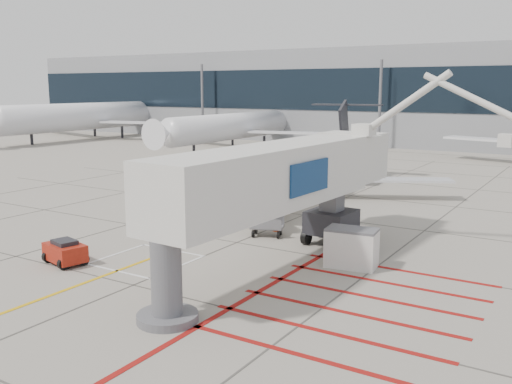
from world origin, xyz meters
The scene contains 10 objects.
ground_plane centered at (0.00, 0.00, 0.00)m, with size 260.00×260.00×0.00m, color gray.
regional_jet centered at (-1.99, 15.39, 3.51)m, with size 21.25×26.79×7.02m, color silver, non-canonical shape.
jet_bridge centered at (4.12, 0.46, 3.88)m, with size 9.18×19.38×7.75m, color silver, non-canonical shape.
pushback_tug centered at (-4.90, -3.48, 0.62)m, with size 2.13×1.33×1.24m, color #A51F0F, non-canonical shape.
baggage_cart centered at (0.69, 6.07, 0.58)m, with size 1.83×1.15×1.15m, color slate, non-canonical shape.
ground_power_unit centered at (6.95, 3.32, 0.92)m, with size 2.34×1.36×1.85m, color silver, non-canonical shape.
cone_nose centered at (-1.89, 5.81, 0.23)m, with size 0.33×0.33×0.45m, color #ED510C.
cone_side centered at (0.59, 7.32, 0.22)m, with size 0.31×0.31×0.43m, color #FF470D.
bg_aircraft_a centered at (-55.66, 46.00, 6.51)m, with size 39.09×43.43×13.03m, color silver, non-canonical shape.
bg_aircraft_b centered at (-27.22, 46.00, 5.40)m, with size 32.41×36.02×10.80m, color silver, non-canonical shape.
Camera 1 is at (16.74, -21.03, 8.36)m, focal length 40.00 mm.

